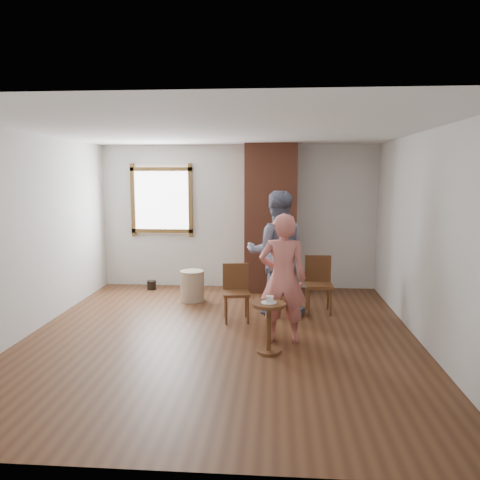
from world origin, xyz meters
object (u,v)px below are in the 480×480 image
object	(u,v)px
stoneware_crock	(192,286)
dining_chair_left	(236,289)
dining_chair_right	(318,281)
person_pink	(283,278)
side_table	(269,319)
man	(277,253)

from	to	relation	value
stoneware_crock	dining_chair_left	xyz separation A→B (m)	(0.80, -0.94, 0.20)
dining_chair_right	person_pink	size ratio (longest dim) A/B	0.53
side_table	man	bearing A→B (deg)	86.67
stoneware_crock	dining_chair_right	distance (m)	2.08
side_table	man	size ratio (longest dim) A/B	0.33
side_table	person_pink	bearing A→B (deg)	66.37
person_pink	man	bearing A→B (deg)	-85.43
dining_chair_right	stoneware_crock	bearing A→B (deg)	165.90
dining_chair_right	person_pink	world-z (taller)	person_pink
man	person_pink	bearing A→B (deg)	91.71
side_table	dining_chair_right	bearing A→B (deg)	67.00
dining_chair_left	person_pink	world-z (taller)	person_pink
dining_chair_left	dining_chair_right	bearing A→B (deg)	12.98
dining_chair_left	side_table	world-z (taller)	dining_chair_left
dining_chair_left	side_table	distance (m)	1.32
dining_chair_left	dining_chair_right	world-z (taller)	dining_chair_right
stoneware_crock	dining_chair_right	world-z (taller)	dining_chair_right
stoneware_crock	man	world-z (taller)	man
dining_chair_left	man	xyz separation A→B (m)	(0.58, 0.34, 0.47)
dining_chair_left	man	world-z (taller)	man
dining_chair_right	side_table	world-z (taller)	dining_chair_right
dining_chair_left	person_pink	distance (m)	1.13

